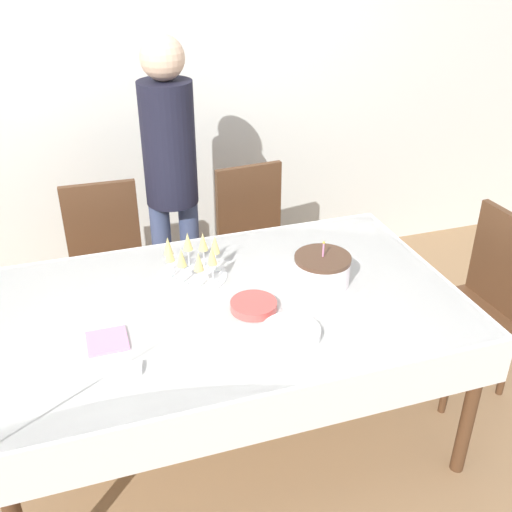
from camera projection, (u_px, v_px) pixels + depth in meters
ground_plane at (232, 432)px, 2.88m from camera, size 12.00×12.00×0.00m
wall_back at (153, 76)px, 3.53m from camera, size 8.00×0.05×2.70m
dining_table at (229, 320)px, 2.56m from camera, size 1.95×1.19×0.76m
dining_chair_far_left at (108, 264)px, 3.27m from camera, size 0.43×0.43×0.94m
dining_chair_far_right at (256, 241)px, 3.50m from camera, size 0.46×0.46×0.94m
dining_chair_right_end at (479, 297)px, 2.98m from camera, size 0.44×0.44×0.94m
birthday_cake at (322, 270)px, 2.60m from camera, size 0.25×0.25×0.21m
champagne_tray at (192, 259)px, 2.64m from camera, size 0.32×0.32×0.18m
plate_stack_main at (291, 332)px, 2.29m from camera, size 0.23×0.23×0.03m
plate_stack_dessert at (254, 306)px, 2.45m from camera, size 0.19×0.19×0.03m
cake_knife at (343, 304)px, 2.48m from camera, size 0.28×0.13×0.00m
fork_pile at (118, 369)px, 2.11m from camera, size 0.18×0.09×0.02m
napkin_pile at (107, 341)px, 2.26m from camera, size 0.15×0.15×0.01m
person_standing at (170, 166)px, 3.16m from camera, size 0.28×0.28×1.68m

